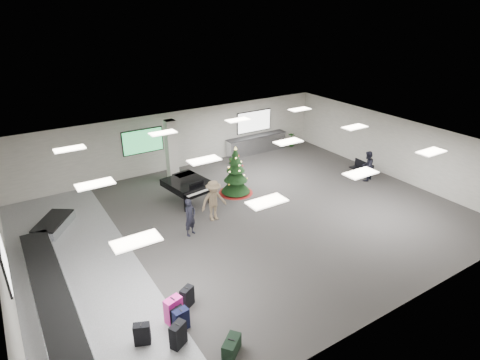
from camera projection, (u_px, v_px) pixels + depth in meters
ground at (248, 219)px, 17.24m from camera, size 18.00×18.00×0.00m
room_envelope at (232, 166)px, 16.61m from camera, size 18.02×14.02×3.21m
baggage_carousel at (52, 278)px, 13.26m from camera, size 2.28×9.71×0.43m
service_counter at (256, 144)px, 24.58m from camera, size 4.05×0.65×1.08m
suitcase_0 at (178, 335)px, 10.79m from camera, size 0.54×0.45×0.75m
suitcase_1 at (176, 315)px, 11.55m from camera, size 0.41×0.22×0.63m
pink_suitcase at (173, 310)px, 11.61m from camera, size 0.57×0.41×0.82m
suitcase_3 at (187, 297)px, 12.22m from camera, size 0.50×0.42×0.68m
navy_suitcase at (181, 319)px, 11.35m from camera, size 0.47×0.31×0.69m
suitcase_5 at (142, 334)px, 10.86m from camera, size 0.50×0.40×0.68m
green_duffel at (232, 346)px, 10.61m from camera, size 0.73×0.67×0.47m
christmas_tree at (236, 177)px, 19.28m from camera, size 1.68×1.68×2.39m
grand_piano at (188, 185)px, 18.35m from camera, size 1.99×2.41×1.24m
bench at (362, 168)px, 21.23m from camera, size 0.51×1.33×0.83m
traveler_a at (190, 217)px, 15.80m from camera, size 0.67×0.58×1.56m
traveler_b at (214, 201)px, 16.84m from camera, size 1.17×0.68×1.81m
traveler_bench at (367, 166)px, 20.63m from camera, size 0.92×0.81×1.60m
potted_plant_left at (232, 158)px, 22.89m from camera, size 0.53×0.51×0.75m
potted_plant_right at (292, 139)px, 25.75m from camera, size 0.70×0.70×0.88m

